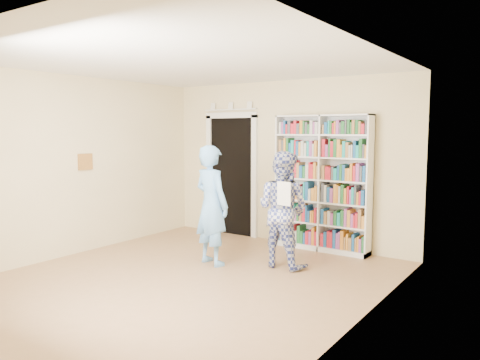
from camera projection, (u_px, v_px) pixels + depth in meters
name	position (u px, v px, depth m)	size (l,w,h in m)	color
floor	(187.00, 280.00, 5.90)	(5.00, 5.00, 0.00)	#977049
ceiling	(185.00, 62.00, 5.62)	(5.00, 5.00, 0.00)	white
wall_back	(286.00, 162.00, 7.80)	(4.50, 4.50, 0.00)	beige
wall_left	(73.00, 166.00, 7.04)	(5.00, 5.00, 0.00)	beige
wall_right	(363.00, 186.00, 4.48)	(5.00, 5.00, 0.00)	beige
bookshelf	(322.00, 183.00, 7.28)	(1.54, 0.29, 2.12)	white
doorway	(231.00, 169.00, 8.43)	(1.10, 0.08, 2.43)	black
wall_art	(85.00, 162.00, 7.19)	(0.03, 0.25, 0.25)	brown
man_blue	(212.00, 205.00, 6.53)	(0.61, 0.40, 1.68)	#69A9EA
man_plaid	(283.00, 209.00, 6.43)	(0.78, 0.61, 1.60)	navy
paper_sheet	(284.00, 194.00, 6.07)	(0.22, 0.01, 0.31)	white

